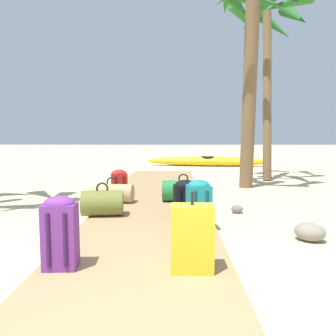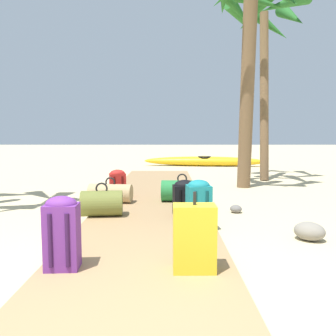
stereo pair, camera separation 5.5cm
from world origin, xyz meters
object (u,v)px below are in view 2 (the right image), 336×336
Objects in this scene: duffel_bag_green at (184,191)px; duffel_bag_olive at (104,203)px; suitcase_yellow at (196,238)px; palm_tree_far_right at (270,31)px; backpack_red at (119,182)px; kayak at (206,161)px; backpack_purple at (64,231)px; duffel_bag_tan at (112,193)px; palm_tree_near_right at (254,16)px; backpack_black at (186,197)px; backpack_teal at (200,201)px.

duffel_bag_olive is (-1.12, -1.00, -0.00)m from duffel_bag_green.
palm_tree_far_right is (2.27, 6.18, 3.35)m from suitcase_yellow.
backpack_red is at bearing 108.44° from suitcase_yellow.
backpack_purple is at bearing -102.64° from kayak.
palm_tree_near_right reaches higher than duffel_bag_tan.
suitcase_yellow is at bearing -71.56° from backpack_red.
duffel_bag_tan is 3.00m from suitcase_yellow.
backpack_black is 5.90m from palm_tree_far_right.
palm_tree_near_right is at bearing -115.99° from palm_tree_far_right.
backpack_purple is 9.96m from kayak.
palm_tree_far_right is at bearing 61.43° from backpack_purple.
backpack_teal reaches higher than backpack_red.
backpack_red is 6.85m from kayak.
backpack_red is at bearing -152.26° from palm_tree_near_right.
duffel_bag_tan is at bearing 142.89° from backpack_black.
backpack_teal is 1.34m from duffel_bag_olive.
palm_tree_far_right is at bearing -71.91° from kayak.
suitcase_yellow is 0.15× the size of kayak.
backpack_teal is at bearing 83.54° from suitcase_yellow.
duffel_bag_tan is at bearing -144.81° from palm_tree_near_right.
duffel_bag_green and duffel_bag_olive have the same top height.
duffel_bag_tan is at bearing -95.02° from backpack_red.
suitcase_yellow is 9.82m from kayak.
suitcase_yellow reaches higher than duffel_bag_green.
backpack_teal is at bearing -45.73° from duffel_bag_tan.
kayak is at bearing 82.10° from backpack_black.
backpack_black reaches higher than kayak.
backpack_purple is (-1.09, -1.86, 0.06)m from backpack_black.
duffel_bag_tan is 1.49× the size of backpack_red.
backpack_teal is (1.30, -1.33, 0.14)m from duffel_bag_tan.
backpack_purple reaches higher than kayak.
duffel_bag_tan is at bearing 112.25° from suitcase_yellow.
backpack_purple is 0.13× the size of palm_tree_far_right.
palm_tree_far_right is 5.15m from kayak.
duffel_bag_olive is 0.13× the size of palm_tree_near_right.
backpack_red is at bearing -139.09° from palm_tree_far_right.
palm_tree_far_right reaches higher than duffel_bag_tan.
duffel_bag_green is at bearing 4.80° from duffel_bag_tan.
palm_tree_far_right reaches higher than backpack_teal.
backpack_purple is at bearing -119.40° from palm_tree_near_right.
suitcase_yellow reaches higher than backpack_black.
backpack_purple is 3.04m from duffel_bag_green.
backpack_black reaches higher than duffel_bag_tan.
backpack_purple is 1.05× the size of duffel_bag_olive.
backpack_teal is at bearing -113.95° from palm_tree_far_right.
duffel_bag_green is at bearing 89.64° from suitcase_yellow.
duffel_bag_tan is 0.51m from backpack_red.
suitcase_yellow reaches higher than backpack_purple.
backpack_black is 1.01× the size of backpack_red.
suitcase_yellow reaches higher than backpack_red.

